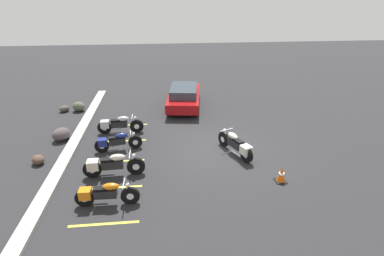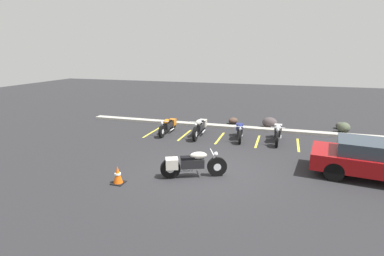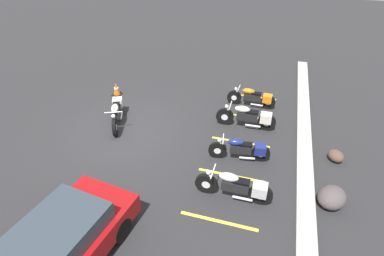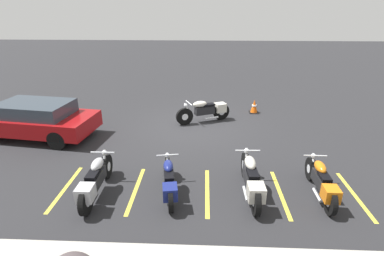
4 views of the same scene
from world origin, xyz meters
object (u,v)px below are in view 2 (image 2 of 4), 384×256
object	(u,v)px
parked_bike_0	(168,125)
traffic_cone	(118,175)
landscape_rock_2	(340,126)
landscape_rock_0	(344,128)
landscape_rock_3	(233,121)
car_red	(380,160)
motorcycle_cream_featured	(190,164)
parked_bike_2	(240,130)
parked_bike_3	(278,132)
parked_bike_1	(200,127)
landscape_rock_1	(270,123)

from	to	relation	value
parked_bike_0	traffic_cone	world-z (taller)	parked_bike_0
landscape_rock_2	landscape_rock_0	bearing A→B (deg)	-88.15
landscape_rock_0	landscape_rock_2	xyz separation A→B (m)	(-0.03, 0.83, -0.09)
landscape_rock_0	landscape_rock_3	bearing A→B (deg)	177.81
landscape_rock_2	parked_bike_0	bearing A→B (deg)	-157.15
landscape_rock_3	parked_bike_0	bearing A→B (deg)	-133.04
car_red	landscape_rock_2	size ratio (longest dim) A/B	8.18
landscape_rock_3	traffic_cone	size ratio (longest dim) A/B	0.93
landscape_rock_0	landscape_rock_2	distance (m)	0.83
motorcycle_cream_featured	landscape_rock_0	world-z (taller)	motorcycle_cream_featured
parked_bike_2	traffic_cone	xyz separation A→B (m)	(-3.01, -6.28, -0.15)
motorcycle_cream_featured	car_red	distance (m)	6.31
parked_bike_3	parked_bike_1	bearing A→B (deg)	-87.38
parked_bike_0	landscape_rock_1	world-z (taller)	parked_bike_0
car_red	landscape_rock_1	world-z (taller)	car_red
motorcycle_cream_featured	landscape_rock_0	bearing A→B (deg)	29.03
parked_bike_1	car_red	xyz separation A→B (m)	(7.15, -3.30, 0.20)
landscape_rock_0	car_red	bearing A→B (deg)	-89.28
parked_bike_0	landscape_rock_0	bearing A→B (deg)	109.03
motorcycle_cream_featured	parked_bike_1	xyz separation A→B (m)	(-1.09, 5.04, 0.00)
parked_bike_3	landscape_rock_1	bearing A→B (deg)	-169.17
landscape_rock_0	landscape_rock_1	size ratio (longest dim) A/B	0.79
parked_bike_3	traffic_cone	world-z (taller)	parked_bike_3
motorcycle_cream_featured	car_red	size ratio (longest dim) A/B	0.48
landscape_rock_2	traffic_cone	bearing A→B (deg)	-129.17
motorcycle_cream_featured	parked_bike_2	xyz separation A→B (m)	(0.91, 5.10, -0.05)
landscape_rock_1	traffic_cone	size ratio (longest dim) A/B	1.43
parked_bike_3	landscape_rock_3	distance (m)	3.90
parked_bike_2	car_red	distance (m)	6.15
motorcycle_cream_featured	car_red	xyz separation A→B (m)	(6.06, 1.74, 0.20)
motorcycle_cream_featured	landscape_rock_2	distance (m)	10.55
parked_bike_1	landscape_rock_3	world-z (taller)	parked_bike_1
parked_bike_1	landscape_rock_3	xyz separation A→B (m)	(1.18, 3.07, -0.29)
landscape_rock_0	landscape_rock_2	bearing A→B (deg)	91.85
car_red	landscape_rock_0	distance (m)	6.15
landscape_rock_3	landscape_rock_2	bearing A→B (deg)	5.85
parked_bike_0	parked_bike_3	world-z (taller)	parked_bike_3
landscape_rock_1	motorcycle_cream_featured	bearing A→B (deg)	-105.75
landscape_rock_1	landscape_rock_3	size ratio (longest dim) A/B	1.54
motorcycle_cream_featured	landscape_rock_3	xyz separation A→B (m)	(0.08, 8.11, -0.29)
parked_bike_1	landscape_rock_2	size ratio (longest dim) A/B	4.16
parked_bike_1	motorcycle_cream_featured	bearing A→B (deg)	10.61
parked_bike_3	landscape_rock_0	xyz separation A→B (m)	(3.28, 2.66, -0.19)
parked_bike_0	landscape_rock_1	size ratio (longest dim) A/B	2.43
motorcycle_cream_featured	landscape_rock_3	size ratio (longest dim) A/B	3.85
parked_bike_1	traffic_cone	world-z (taller)	parked_bike_1
parked_bike_2	traffic_cone	distance (m)	6.97
parked_bike_0	traffic_cone	bearing A→B (deg)	7.41
landscape_rock_0	landscape_rock_3	size ratio (longest dim) A/B	1.21
landscape_rock_0	landscape_rock_1	xyz separation A→B (m)	(-3.78, -0.10, 0.02)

